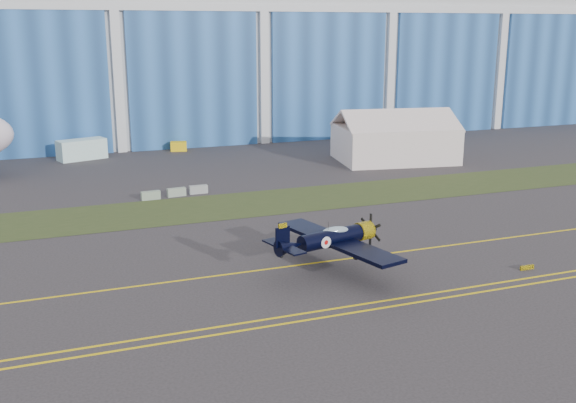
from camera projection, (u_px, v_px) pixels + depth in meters
name	position (u px, v px, depth m)	size (l,w,h in m)	color
ground	(203.00, 255.00, 53.99)	(260.00, 260.00, 0.00)	#383436
grass_median	(169.00, 211.00, 66.66)	(260.00, 10.00, 0.02)	#475128
hangar	(100.00, 44.00, 115.22)	(220.00, 45.70, 30.00)	silver
taxiway_centreline	(219.00, 275.00, 49.46)	(200.00, 0.20, 0.02)	yellow
edge_line_near	(260.00, 328.00, 40.86)	(80.00, 0.20, 0.02)	yellow
edge_line_far	(255.00, 321.00, 41.76)	(80.00, 0.20, 0.02)	yellow
guard_board_right	(527.00, 267.00, 50.62)	(1.20, 0.15, 0.35)	yellow
warbird	(331.00, 238.00, 49.58)	(12.90, 14.44, 3.66)	black
tent	(395.00, 135.00, 91.31)	(16.95, 13.57, 7.12)	white
shipping_container	(82.00, 149.00, 92.63)	(6.42, 2.57, 2.78)	#CEF9F2
tug	(179.00, 146.00, 99.21)	(2.34, 1.46, 1.37)	yellow
gse_box	(440.00, 134.00, 109.82)	(2.93, 1.56, 1.76)	#9780A1
barrier_a	(151.00, 195.00, 71.16)	(2.00, 0.60, 0.90)	gray
barrier_b	(176.00, 192.00, 72.56)	(2.00, 0.60, 0.90)	#909F8B
barrier_c	(198.00, 189.00, 73.78)	(2.00, 0.60, 0.90)	#989B99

